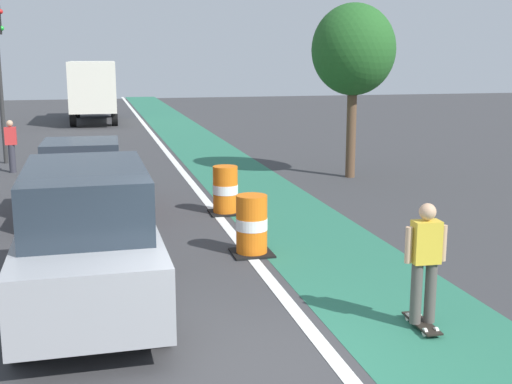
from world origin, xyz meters
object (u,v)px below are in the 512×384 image
skateboarder_on_lane (425,262)px  parked_sedan_second (83,178)px  traffic_barrel_mid (225,191)px  street_tree_sidewalk (353,51)px  pedestrian_crossing (11,145)px  parked_suv_nearest (88,238)px  delivery_truck_down_block (93,88)px  traffic_barrel_front (252,226)px

skateboarder_on_lane → parked_sedan_second: parked_sedan_second is taller
traffic_barrel_mid → street_tree_sidewalk: bearing=39.3°
pedestrian_crossing → traffic_barrel_mid: bearing=-52.5°
parked_suv_nearest → delivery_truck_down_block: 27.84m
pedestrian_crossing → delivery_truck_down_block: bearing=80.6°
skateboarder_on_lane → parked_sedan_second: 8.84m
pedestrian_crossing → traffic_barrel_front: bearing=-63.1°
parked_sedan_second → delivery_truck_down_block: (0.42, 21.91, 1.01)m
traffic_barrel_mid → pedestrian_crossing: (-5.29, 6.89, 0.33)m
parked_suv_nearest → traffic_barrel_mid: 6.05m
street_tree_sidewalk → pedestrian_crossing: bearing=161.8°
parked_sedan_second → traffic_barrel_mid: parked_sedan_second is taller
parked_sedan_second → pedestrian_crossing: (-2.17, 6.21, 0.03)m
skateboarder_on_lane → traffic_barrel_mid: skateboarder_on_lane is taller
parked_suv_nearest → street_tree_sidewalk: size_ratio=0.92×
skateboarder_on_lane → parked_suv_nearest: 4.59m
parked_suv_nearest → skateboarder_on_lane: bearing=-22.7°
parked_sedan_second → parked_suv_nearest: bearing=-88.7°
pedestrian_crossing → street_tree_sidewalk: size_ratio=0.32×
delivery_truck_down_block → parked_suv_nearest: bearing=-90.6°
traffic_barrel_mid → street_tree_sidewalk: size_ratio=0.22×
parked_sedan_second → pedestrian_crossing: parked_sedan_second is taller
traffic_barrel_front → pedestrian_crossing: size_ratio=0.68×
parked_sedan_second → traffic_barrel_mid: (3.12, -0.68, -0.30)m
street_tree_sidewalk → parked_sedan_second: bearing=-158.6°
skateboarder_on_lane → traffic_barrel_mid: bearing=100.1°
traffic_barrel_front → delivery_truck_down_block: 25.97m
skateboarder_on_lane → delivery_truck_down_block: bearing=97.6°
parked_sedan_second → traffic_barrel_mid: 3.21m
skateboarder_on_lane → pedestrian_crossing: bearing=115.2°
traffic_barrel_front → delivery_truck_down_block: (-2.55, 25.82, 1.31)m
skateboarder_on_lane → traffic_barrel_mid: size_ratio=1.55×
parked_suv_nearest → traffic_barrel_front: 3.51m
parked_sedan_second → delivery_truck_down_block: size_ratio=0.54×
traffic_barrel_mid → delivery_truck_down_block: bearing=96.8°
parked_sedan_second → traffic_barrel_front: parked_sedan_second is taller
skateboarder_on_lane → street_tree_sidewalk: 11.49m
traffic_barrel_front → delivery_truck_down_block: size_ratio=0.14×
traffic_barrel_front → street_tree_sidewalk: size_ratio=0.22×
parked_suv_nearest → pedestrian_crossing: (-2.30, 12.13, -0.17)m
traffic_barrel_front → street_tree_sidewalk: (4.65, 6.89, 3.14)m
parked_sedan_second → pedestrian_crossing: bearing=109.3°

